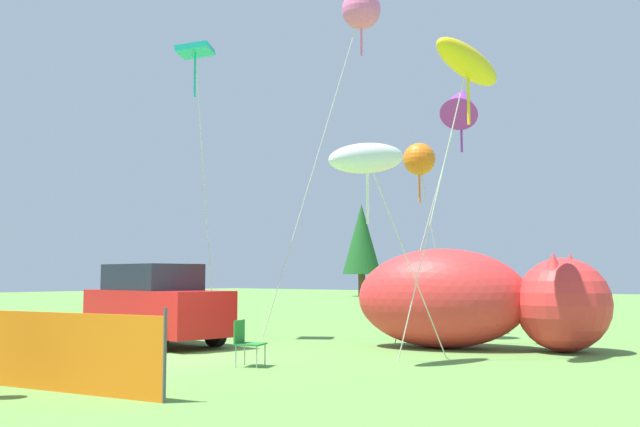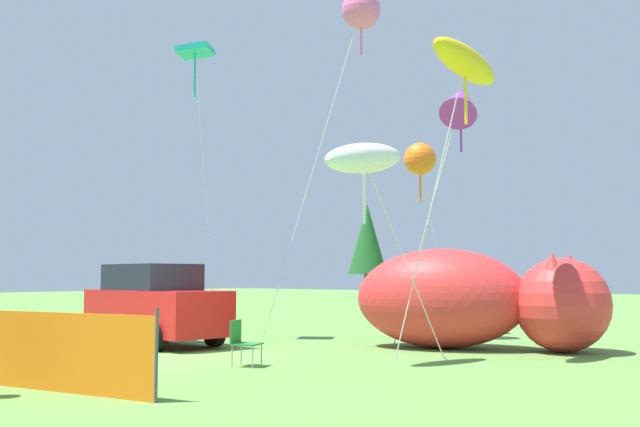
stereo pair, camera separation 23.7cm
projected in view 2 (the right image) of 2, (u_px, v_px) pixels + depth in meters
name	position (u px, v px, depth m)	size (l,w,h in m)	color
ground_plane	(176.00, 357.00, 14.95)	(120.00, 120.00, 0.00)	#609342
parked_car	(155.00, 305.00, 17.64)	(4.45, 2.18, 1.99)	red
folding_chair	(242.00, 339.00, 13.46)	(0.64, 0.64, 0.86)	#267F33
inflatable_cat	(472.00, 302.00, 16.60)	(5.92, 3.75, 2.35)	red
kite_orange_flower	(420.00, 159.00, 21.16)	(1.11, 1.12, 5.65)	silver
kite_teal_diamond	(196.00, 57.00, 19.59)	(1.93, 2.67, 8.01)	silver
kite_purple_delta	(460.00, 102.00, 18.00)	(2.13, 1.86, 6.86)	silver
kite_pink_octopus	(361.00, 11.00, 19.58)	(2.79, 2.06, 9.54)	silver
kite_yellow_hero	(465.00, 63.00, 14.70)	(1.50, 2.31, 6.60)	silver
kite_white_ghost	(364.00, 159.00, 14.03)	(1.05, 3.13, 4.48)	silver
horizon_tree_east	(367.00, 239.00, 60.11)	(3.26, 3.26, 7.78)	brown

